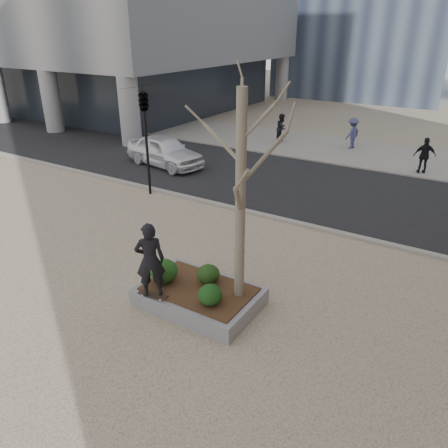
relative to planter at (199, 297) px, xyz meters
The scene contains 16 objects.
ground 1.02m from the planter, behind, with size 120.00×120.00×0.00m, color tan.
street 10.05m from the planter, 95.71° to the left, with size 60.00×8.00×0.02m, color black.
far_sidewalk 17.03m from the planter, 93.37° to the left, with size 60.00×6.00×0.02m, color gray.
planter is the anchor object (origin of this frame).
planter_mulch 0.25m from the planter, ahead, with size 2.70×1.70×0.04m, color #382314.
sycamore_tree 3.71m from the planter, 16.70° to the left, with size 2.80×2.80×6.60m, color gray, non-canonical shape.
shrub_left 1.15m from the planter, 167.91° to the right, with size 0.73×0.73×0.62m, color #154014.
shrub_middle 0.63m from the planter, 81.72° to the left, with size 0.59×0.59×0.50m, color #173711.
shrub_right 0.91m from the planter, 33.78° to the right, with size 0.59×0.59×0.50m, color black.
skateboard 1.21m from the planter, 132.03° to the right, with size 0.78×0.20×0.07m, color black, non-canonical shape.
skateboarder 1.73m from the planter, 132.03° to the right, with size 0.71×0.46×1.93m, color black.
police_car 12.54m from the planter, 133.02° to the left, with size 1.82×4.52×1.54m, color white.
pedestrian_a 17.81m from the planter, 108.41° to the left, with size 0.84×0.65×1.72m, color black.
pedestrian_b 17.78m from the planter, 94.84° to the left, with size 1.14×0.65×1.76m, color #424577.
pedestrian_c 15.14m from the planter, 78.92° to the left, with size 1.02×0.42×1.74m, color black.
traffic_light_near 8.82m from the planter, 139.25° to the left, with size 0.60×2.48×4.50m, color black, non-canonical shape.
Camera 1 is at (6.56, -7.70, 6.61)m, focal length 35.00 mm.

